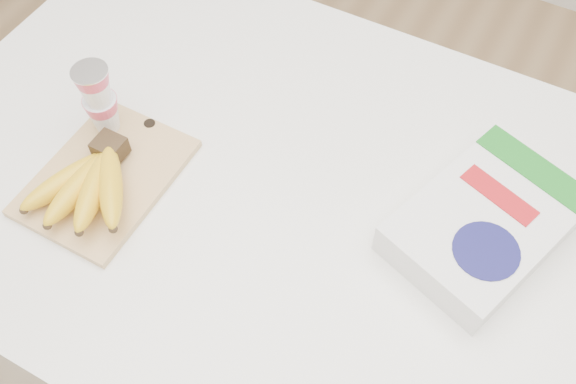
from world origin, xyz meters
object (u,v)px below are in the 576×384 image
(yogurt_stack, at_px, (99,98))
(cereal_box, at_px, (485,223))
(cutting_board, at_px, (106,177))
(table, at_px, (287,310))
(bananas, at_px, (89,183))

(yogurt_stack, xyz_separation_m, cereal_box, (0.64, 0.11, -0.06))
(cutting_board, bearing_deg, yogurt_stack, 123.75)
(cereal_box, bearing_deg, table, -148.54)
(table, relative_size, yogurt_stack, 9.42)
(yogurt_stack, relative_size, cereal_box, 0.41)
(bananas, bearing_deg, table, 31.36)
(bananas, distance_m, yogurt_stack, 0.14)
(cutting_board, relative_size, cereal_box, 0.81)
(cutting_board, height_order, bananas, bananas)
(bananas, relative_size, yogurt_stack, 1.40)
(table, xyz_separation_m, bananas, (-0.27, -0.16, 0.53))
(table, distance_m, cutting_board, 0.58)
(table, height_order, cereal_box, cereal_box)
(bananas, bearing_deg, cutting_board, 97.32)
(yogurt_stack, bearing_deg, bananas, -63.57)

